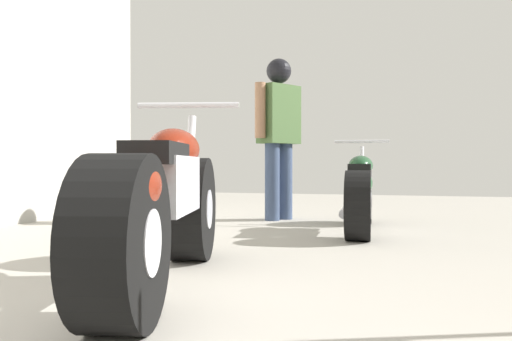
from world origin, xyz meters
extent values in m
plane|color=#A8A399|center=(0.00, 3.02, 0.00)|extent=(14.51, 14.51, 0.00)
cylinder|color=black|center=(-0.48, 2.81, 0.31)|extent=(0.36, 0.66, 0.62)
cylinder|color=silver|center=(-0.48, 2.81, 0.31)|extent=(0.28, 0.29, 0.24)
cylinder|color=black|center=(-0.15, 1.43, 0.31)|extent=(0.36, 0.66, 0.62)
cylinder|color=silver|center=(-0.15, 1.43, 0.31)|extent=(0.28, 0.29, 0.24)
cube|color=silver|center=(-0.31, 2.12, 0.49)|extent=(0.37, 0.66, 0.27)
ellipsoid|color=maroon|center=(-0.36, 2.33, 0.66)|extent=(0.36, 0.55, 0.21)
cube|color=black|center=(-0.27, 1.95, 0.63)|extent=(0.32, 0.51, 0.10)
ellipsoid|color=maroon|center=(-0.16, 1.48, 0.51)|extent=(0.35, 0.48, 0.23)
cylinder|color=silver|center=(-0.47, 2.77, 0.60)|extent=(0.10, 0.25, 0.57)
cylinder|color=silver|center=(-0.46, 2.73, 0.94)|extent=(0.60, 0.17, 0.04)
cylinder|color=silver|center=(-0.38, 1.81, 0.22)|extent=(0.21, 0.54, 0.09)
cylinder|color=black|center=(0.33, 5.16, 0.27)|extent=(0.23, 0.55, 0.54)
cylinder|color=silver|center=(0.33, 5.16, 0.27)|extent=(0.21, 0.22, 0.20)
cylinder|color=black|center=(0.42, 3.94, 0.27)|extent=(0.23, 0.55, 0.54)
cylinder|color=silver|center=(0.42, 3.94, 0.27)|extent=(0.21, 0.22, 0.20)
cube|color=silver|center=(0.38, 4.55, 0.42)|extent=(0.24, 0.55, 0.24)
ellipsoid|color=#1E4728|center=(0.36, 4.74, 0.57)|extent=(0.25, 0.45, 0.19)
cube|color=black|center=(0.39, 4.40, 0.55)|extent=(0.21, 0.42, 0.08)
ellipsoid|color=#1E4728|center=(0.41, 3.99, 0.44)|extent=(0.24, 0.38, 0.20)
cylinder|color=silver|center=(0.34, 5.13, 0.52)|extent=(0.06, 0.21, 0.49)
cylinder|color=silver|center=(0.34, 5.09, 0.81)|extent=(0.52, 0.07, 0.03)
cylinder|color=silver|center=(0.28, 4.29, 0.19)|extent=(0.11, 0.47, 0.08)
cylinder|color=#384766|center=(-0.59, 5.21, 0.40)|extent=(0.21, 0.21, 0.80)
cylinder|color=#384766|center=(-0.49, 5.38, 0.40)|extent=(0.21, 0.21, 0.80)
cube|color=#476638|center=(-0.54, 5.30, 1.11)|extent=(0.43, 0.50, 0.62)
cylinder|color=#9E7051|center=(-0.68, 5.06, 1.14)|extent=(0.15, 0.15, 0.56)
cylinder|color=#9E7051|center=(-0.41, 5.54, 1.14)|extent=(0.15, 0.15, 0.56)
sphere|color=black|center=(-0.54, 5.30, 1.55)|extent=(0.22, 0.22, 0.22)
sphere|color=black|center=(-0.54, 5.30, 1.57)|extent=(0.26, 0.26, 0.26)
camera|label=1|loc=(0.83, -0.23, 0.59)|focal=37.89mm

